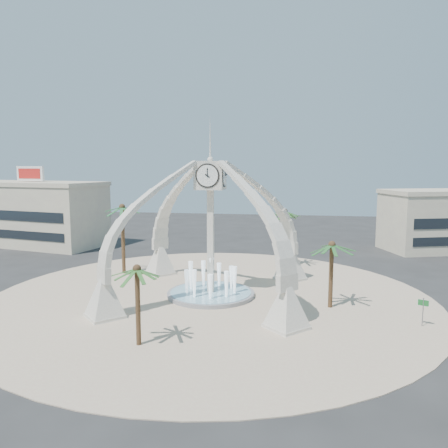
% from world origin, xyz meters
% --- Properties ---
extents(ground, '(140.00, 140.00, 0.00)m').
position_xyz_m(ground, '(0.00, 0.00, 0.00)').
color(ground, '#282828').
rests_on(ground, ground).
extents(plaza, '(40.00, 40.00, 0.06)m').
position_xyz_m(plaza, '(0.00, 0.00, 0.03)').
color(plaza, '#C5B292').
rests_on(plaza, ground).
extents(clock_tower, '(17.94, 17.94, 16.30)m').
position_xyz_m(clock_tower, '(-0.00, -0.00, 6.49)').
color(clock_tower, silver).
rests_on(clock_tower, ground).
extents(fountain, '(8.00, 8.00, 3.62)m').
position_xyz_m(fountain, '(0.00, 0.00, 0.29)').
color(fountain, '#97979A').
rests_on(fountain, ground).
extents(building_nw, '(23.75, 13.73, 11.90)m').
position_xyz_m(building_nw, '(-32.00, 22.00, 4.83)').
color(building_nw, '#BAA891').
rests_on(building_nw, ground).
extents(palm_east, '(3.95, 3.95, 6.13)m').
position_xyz_m(palm_east, '(10.57, -1.59, 5.33)').
color(palm_east, brown).
rests_on(palm_east, ground).
extents(palm_west, '(4.48, 4.48, 8.25)m').
position_xyz_m(palm_west, '(-11.24, 6.84, 7.32)').
color(palm_west, brown).
rests_on(palm_west, ground).
extents(palm_north, '(4.57, 4.57, 7.45)m').
position_xyz_m(palm_north, '(6.25, 12.73, 6.56)').
color(palm_north, brown).
rests_on(palm_north, ground).
extents(palm_south, '(4.50, 4.50, 5.88)m').
position_xyz_m(palm_south, '(-2.55, -11.72, 5.15)').
color(palm_south, brown).
rests_on(palm_south, ground).
extents(street_sign, '(0.75, 0.33, 2.20)m').
position_xyz_m(street_sign, '(17.00, -4.99, 1.57)').
color(street_sign, slate).
rests_on(street_sign, ground).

